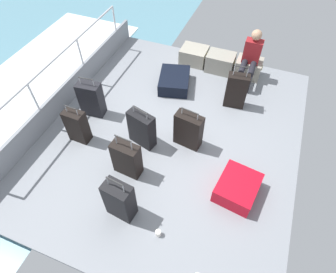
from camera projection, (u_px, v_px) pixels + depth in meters
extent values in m
cube|color=gray|center=(172.00, 134.00, 5.14)|extent=(4.40, 5.20, 0.06)
cube|color=gray|center=(66.00, 94.00, 5.46)|extent=(0.06, 5.20, 0.45)
cylinder|color=silver|center=(38.00, 107.00, 4.83)|extent=(0.04, 0.04, 1.00)
cylinder|color=silver|center=(83.00, 62.00, 5.66)|extent=(0.04, 0.04, 1.00)
cylinder|color=silver|center=(116.00, 28.00, 6.49)|extent=(0.04, 0.04, 1.00)
cylinder|color=silver|center=(54.00, 60.00, 4.86)|extent=(0.04, 4.16, 0.04)
cube|color=white|center=(18.00, 97.00, 6.23)|extent=(2.40, 7.28, 0.01)
cube|color=#9E9989|center=(194.00, 55.00, 6.37)|extent=(0.57, 0.48, 0.35)
torus|color=tan|center=(182.00, 50.00, 6.38)|extent=(0.02, 0.12, 0.12)
torus|color=tan|center=(207.00, 55.00, 6.25)|extent=(0.02, 0.12, 0.12)
cube|color=gray|center=(220.00, 62.00, 6.16)|extent=(0.58, 0.43, 0.39)
torus|color=tan|center=(207.00, 56.00, 6.17)|extent=(0.02, 0.12, 0.12)
torus|color=tan|center=(235.00, 62.00, 6.03)|extent=(0.02, 0.12, 0.12)
cube|color=#9E9989|center=(248.00, 68.00, 6.04)|extent=(0.53, 0.42, 0.38)
torus|color=tan|center=(236.00, 62.00, 6.05)|extent=(0.02, 0.12, 0.12)
torus|color=tan|center=(262.00, 68.00, 5.92)|extent=(0.02, 0.12, 0.12)
cube|color=maroon|center=(252.00, 51.00, 5.68)|extent=(0.34, 0.20, 0.48)
sphere|color=tan|center=(257.00, 35.00, 5.41)|extent=(0.20, 0.20, 0.20)
cylinder|color=black|center=(252.00, 69.00, 5.63)|extent=(0.12, 0.40, 0.12)
cylinder|color=black|center=(247.00, 84.00, 5.69)|extent=(0.11, 0.11, 0.38)
cylinder|color=black|center=(243.00, 67.00, 5.68)|extent=(0.12, 0.40, 0.12)
cylinder|color=black|center=(239.00, 82.00, 5.73)|extent=(0.11, 0.11, 0.38)
cube|color=black|center=(142.00, 129.00, 4.73)|extent=(0.50, 0.32, 0.67)
cylinder|color=#A5A8AD|center=(133.00, 109.00, 4.49)|extent=(0.02, 0.02, 0.10)
cylinder|color=#A5A8AD|center=(147.00, 116.00, 4.38)|extent=(0.02, 0.02, 0.10)
cylinder|color=#2D2D2D|center=(140.00, 110.00, 4.40)|extent=(0.29, 0.10, 0.02)
cube|color=silver|center=(145.00, 117.00, 4.64)|extent=(0.05, 0.02, 0.08)
cube|color=#B70C1E|center=(237.00, 188.00, 4.24)|extent=(0.65, 0.74, 0.27)
cube|color=silver|center=(246.00, 170.00, 4.41)|extent=(0.05, 0.01, 0.08)
cube|color=black|center=(77.00, 126.00, 4.79)|extent=(0.36, 0.22, 0.63)
cylinder|color=#A5A8AD|center=(66.00, 108.00, 4.53)|extent=(0.02, 0.02, 0.13)
cylinder|color=#A5A8AD|center=(77.00, 112.00, 4.48)|extent=(0.02, 0.02, 0.13)
cylinder|color=#2D2D2D|center=(70.00, 107.00, 4.46)|extent=(0.23, 0.03, 0.02)
cube|color=green|center=(80.00, 120.00, 4.83)|extent=(0.05, 0.01, 0.08)
cube|color=black|center=(236.00, 91.00, 5.33)|extent=(0.41, 0.26, 0.70)
cylinder|color=#A5A8AD|center=(234.00, 70.00, 5.00)|extent=(0.02, 0.02, 0.19)
cylinder|color=#A5A8AD|center=(248.00, 72.00, 4.97)|extent=(0.02, 0.02, 0.19)
cylinder|color=#2D2D2D|center=(242.00, 67.00, 4.91)|extent=(0.25, 0.05, 0.02)
cube|color=green|center=(237.00, 85.00, 5.36)|extent=(0.05, 0.01, 0.08)
cube|color=black|center=(120.00, 200.00, 3.88)|extent=(0.42, 0.28, 0.69)
cylinder|color=#A5A8AD|center=(108.00, 181.00, 3.59)|extent=(0.02, 0.02, 0.16)
cylinder|color=#A5A8AD|center=(123.00, 188.00, 3.52)|extent=(0.02, 0.02, 0.16)
cylinder|color=#2D2D2D|center=(114.00, 181.00, 3.50)|extent=(0.26, 0.05, 0.02)
cube|color=silver|center=(123.00, 185.00, 3.79)|extent=(0.05, 0.01, 0.08)
cube|color=black|center=(174.00, 81.00, 5.86)|extent=(0.77, 0.89, 0.26)
cube|color=green|center=(176.00, 68.00, 6.09)|extent=(0.05, 0.02, 0.08)
cube|color=black|center=(91.00, 99.00, 5.20)|extent=(0.44, 0.28, 0.67)
cylinder|color=#A5A8AD|center=(80.00, 80.00, 4.91)|extent=(0.02, 0.02, 0.13)
cylinder|color=#A5A8AD|center=(93.00, 83.00, 4.87)|extent=(0.02, 0.02, 0.13)
cylinder|color=#2D2D2D|center=(86.00, 79.00, 4.84)|extent=(0.27, 0.05, 0.02)
cube|color=white|center=(92.00, 85.00, 5.09)|extent=(0.05, 0.01, 0.08)
cube|color=black|center=(127.00, 159.00, 4.36)|extent=(0.45, 0.26, 0.63)
cylinder|color=#A5A8AD|center=(116.00, 139.00, 4.09)|extent=(0.02, 0.02, 0.18)
cylinder|color=#A5A8AD|center=(131.00, 146.00, 4.01)|extent=(0.02, 0.02, 0.18)
cylinder|color=#2D2D2D|center=(123.00, 138.00, 3.98)|extent=(0.28, 0.04, 0.02)
cube|color=green|center=(130.00, 148.00, 4.33)|extent=(0.05, 0.01, 0.08)
cube|color=black|center=(188.00, 130.00, 4.72)|extent=(0.48, 0.28, 0.66)
cylinder|color=#A5A8AD|center=(182.00, 111.00, 4.46)|extent=(0.02, 0.02, 0.12)
cylinder|color=#A5A8AD|center=(198.00, 117.00, 4.37)|extent=(0.02, 0.02, 0.12)
cylinder|color=#2D2D2D|center=(190.00, 111.00, 4.37)|extent=(0.29, 0.06, 0.02)
cube|color=green|center=(192.00, 122.00, 4.70)|extent=(0.05, 0.01, 0.08)
cylinder|color=white|center=(158.00, 233.00, 3.89)|extent=(0.08, 0.08, 0.10)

